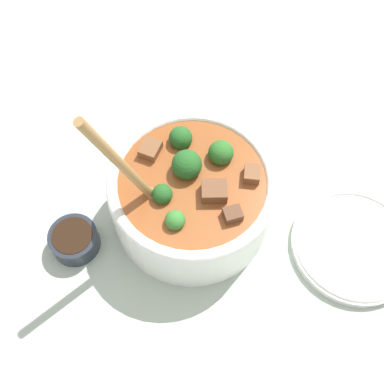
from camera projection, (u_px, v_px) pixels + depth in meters
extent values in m
plane|color=#ADBCAD|center=(192.00, 214.00, 0.73)|extent=(4.00, 4.00, 0.00)
cylinder|color=white|center=(192.00, 199.00, 0.69)|extent=(0.23, 0.23, 0.10)
torus|color=white|center=(192.00, 182.00, 0.64)|extent=(0.23, 0.23, 0.02)
cylinder|color=brown|center=(192.00, 191.00, 0.67)|extent=(0.21, 0.21, 0.06)
sphere|color=#235B23|center=(162.00, 194.00, 0.62)|extent=(0.03, 0.03, 0.03)
cylinder|color=#6B9956|center=(163.00, 201.00, 0.64)|extent=(0.01, 0.01, 0.01)
sphere|color=#235B23|center=(187.00, 165.00, 0.64)|extent=(0.04, 0.04, 0.04)
cylinder|color=#6B9956|center=(187.00, 176.00, 0.67)|extent=(0.01, 0.01, 0.02)
sphere|color=#2D6B28|center=(222.00, 154.00, 0.65)|extent=(0.03, 0.03, 0.03)
cylinder|color=#6B9956|center=(221.00, 164.00, 0.67)|extent=(0.01, 0.01, 0.02)
sphere|color=#235B23|center=(181.00, 138.00, 0.67)|extent=(0.03, 0.03, 0.03)
cylinder|color=#6B9956|center=(181.00, 148.00, 0.69)|extent=(0.01, 0.01, 0.01)
sphere|color=#387F33|center=(175.00, 220.00, 0.61)|extent=(0.03, 0.03, 0.03)
cylinder|color=#6B9956|center=(176.00, 227.00, 0.62)|extent=(0.01, 0.01, 0.01)
cube|color=brown|center=(214.00, 193.00, 0.63)|extent=(0.04, 0.04, 0.02)
cube|color=brown|center=(252.00, 175.00, 0.64)|extent=(0.03, 0.03, 0.02)
cube|color=brown|center=(151.00, 151.00, 0.66)|extent=(0.03, 0.04, 0.02)
cube|color=brown|center=(231.00, 216.00, 0.61)|extent=(0.03, 0.03, 0.02)
ellipsoid|color=#A87A47|center=(151.00, 195.00, 0.64)|extent=(0.04, 0.03, 0.01)
cylinder|color=#A87A47|center=(121.00, 164.00, 0.55)|extent=(0.04, 0.07, 0.19)
cylinder|color=#232833|center=(74.00, 240.00, 0.69)|extent=(0.07, 0.07, 0.03)
cylinder|color=black|center=(73.00, 237.00, 0.68)|extent=(0.06, 0.06, 0.01)
cylinder|color=white|center=(354.00, 245.00, 0.70)|extent=(0.18, 0.18, 0.01)
torus|color=white|center=(355.00, 243.00, 0.69)|extent=(0.18, 0.18, 0.01)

